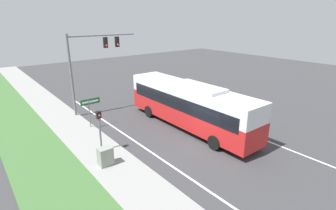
# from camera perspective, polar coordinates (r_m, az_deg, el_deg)

# --- Properties ---
(ground_plane) EXTENTS (80.00, 80.00, 0.00)m
(ground_plane) POSITION_cam_1_polar(r_m,az_deg,el_deg) (18.13, 8.17, -8.27)
(ground_plane) COLOR #38383A
(sidewalk) EXTENTS (2.80, 80.00, 0.12)m
(sidewalk) POSITION_cam_1_polar(r_m,az_deg,el_deg) (14.78, -9.32, -14.82)
(sidewalk) COLOR gray
(sidewalk) RESTS_ON ground_plane
(grass_verge) EXTENTS (3.60, 80.00, 0.10)m
(grass_verge) POSITION_cam_1_polar(r_m,az_deg,el_deg) (13.87, -21.53, -18.62)
(grass_verge) COLOR #3D6633
(grass_verge) RESTS_ON ground_plane
(lane_divider_near) EXTENTS (0.14, 30.00, 0.01)m
(lane_divider_near) POSITION_cam_1_polar(r_m,az_deg,el_deg) (16.00, -1.00, -11.97)
(lane_divider_near) COLOR silver
(lane_divider_near) RESTS_ON ground_plane
(lane_divider_far) EXTENTS (0.14, 30.00, 0.01)m
(lane_divider_far) POSITION_cam_1_polar(r_m,az_deg,el_deg) (20.68, 15.13, -5.24)
(lane_divider_far) COLOR silver
(lane_divider_far) RESTS_ON ground_plane
(bus) EXTENTS (2.62, 11.97, 3.53)m
(bus) POSITION_cam_1_polar(r_m,az_deg,el_deg) (19.84, 4.65, 0.35)
(bus) COLOR red
(bus) RESTS_ON ground_plane
(signal_gantry) EXTENTS (6.18, 0.41, 6.91)m
(signal_gantry) POSITION_cam_1_polar(r_m,az_deg,el_deg) (23.42, -16.49, 9.95)
(signal_gantry) COLOR slate
(signal_gantry) RESTS_ON ground_plane
(pedestrian_signal) EXTENTS (0.28, 0.34, 2.75)m
(pedestrian_signal) POSITION_cam_1_polar(r_m,az_deg,el_deg) (16.61, -14.71, -4.14)
(pedestrian_signal) COLOR slate
(pedestrian_signal) RESTS_ON ground_plane
(street_sign) EXTENTS (1.49, 0.08, 2.41)m
(street_sign) POSITION_cam_1_polar(r_m,az_deg,el_deg) (20.50, -16.64, -0.36)
(street_sign) COLOR slate
(street_sign) RESTS_ON ground_plane
(utility_cabinet) EXTENTS (0.78, 0.59, 1.07)m
(utility_cabinet) POSITION_cam_1_polar(r_m,az_deg,el_deg) (15.51, -13.47, -10.82)
(utility_cabinet) COLOR gray
(utility_cabinet) RESTS_ON sidewalk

